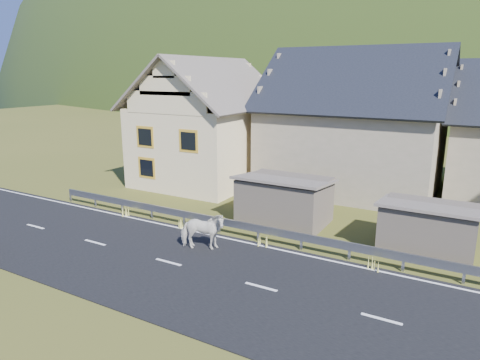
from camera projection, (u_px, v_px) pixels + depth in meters
The scene contains 11 objects.
ground at pixel (261, 288), 14.60m from camera, with size 160.00×160.00×0.00m, color #3E4517.
road at pixel (261, 287), 14.59m from camera, with size 60.00×7.00×0.04m, color black.
lane_markings at pixel (261, 287), 14.58m from camera, with size 60.00×6.60×0.01m, color silver.
guardrail at pixel (301, 237), 17.57m from camera, with size 28.10×0.09×0.75m.
shed_left at pixel (285, 201), 20.77m from camera, with size 4.30×3.30×2.40m, color #63574C.
shed_right at pixel (427, 229), 17.28m from camera, with size 3.80×2.90×2.20m, color #63574C.
house_cream at pixel (209, 116), 28.44m from camera, with size 7.80×9.80×8.30m.
house_stone_a at pixel (356, 114), 26.61m from camera, with size 10.80×9.80×8.90m.
mountain at pixel (476, 143), 169.14m from camera, with size 440.00×280.00×260.00m, color #273C13.
conifer_patch at pixel (262, 77), 132.26m from camera, with size 76.00×50.00×28.00m, color black.
horse at pixel (202, 231), 17.52m from camera, with size 1.88×0.86×1.59m, color beige.
Camera 1 is at (5.89, -11.90, 7.14)m, focal length 32.00 mm.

